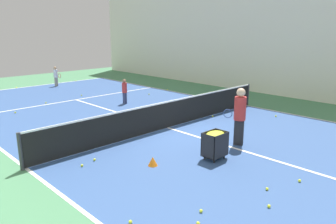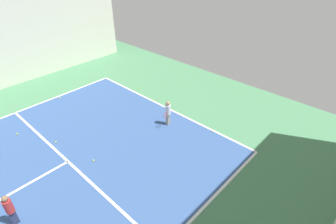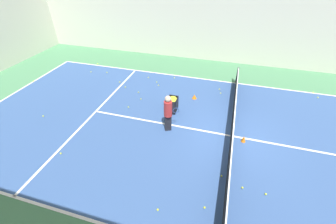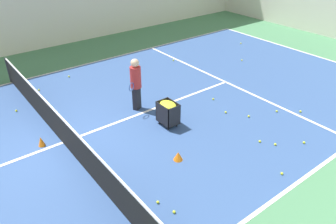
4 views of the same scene
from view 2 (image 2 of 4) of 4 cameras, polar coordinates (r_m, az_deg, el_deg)
name	(u,v)px [view 2 (image 2 of 4)]	position (r m, az deg, el deg)	size (l,w,h in m)	color
line_baseline_near	(165,107)	(13.57, -0.64, 1.10)	(10.25, 0.10, 0.00)	white
line_service_near	(68,162)	(11.06, -20.94, -10.03)	(10.25, 0.10, 0.00)	white
player_near_baseline	(168,112)	(11.90, -0.02, 0.08)	(0.29, 0.57, 1.23)	gray
child_midcourt	(9,208)	(9.29, -31.25, -17.48)	(0.25, 0.25, 1.19)	#2D3351
tennis_ball_1	(153,100)	(14.12, -3.24, 2.58)	(0.07, 0.07, 0.07)	yellow
tennis_ball_4	(138,88)	(15.42, -6.45, 5.18)	(0.07, 0.07, 0.07)	yellow
tennis_ball_8	(17,134)	(13.42, -29.98, -4.16)	(0.07, 0.07, 0.07)	yellow
tennis_ball_10	(56,142)	(12.19, -23.24, -5.95)	(0.07, 0.07, 0.07)	yellow
tennis_ball_11	(60,98)	(15.52, -22.48, 2.90)	(0.07, 0.07, 0.07)	yellow
tennis_ball_19	(94,161)	(10.74, -15.91, -10.14)	(0.07, 0.07, 0.07)	yellow
tennis_ball_23	(212,131)	(11.97, 9.57, -4.08)	(0.07, 0.07, 0.07)	yellow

